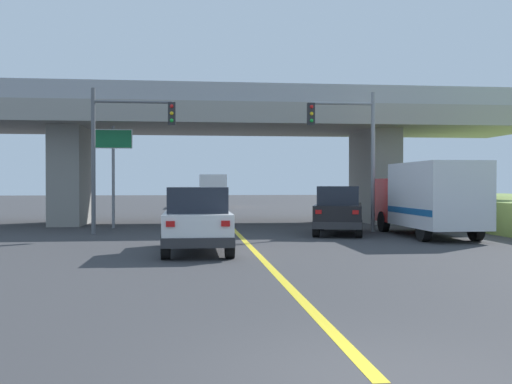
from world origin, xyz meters
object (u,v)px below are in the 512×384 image
at_px(box_truck, 429,198).
at_px(traffic_signal_nearside, 352,142).
at_px(suv_crossing, 339,210).
at_px(traffic_signal_farside, 120,140).
at_px(highway_sign, 113,152).
at_px(suv_lead, 197,219).
at_px(semi_truck_distant, 212,190).

height_order(box_truck, traffic_signal_nearside, traffic_signal_nearside).
height_order(suv_crossing, traffic_signal_farside, traffic_signal_farside).
bearing_deg(suv_crossing, box_truck, -11.26).
distance_m(suv_crossing, traffic_signal_nearside, 3.26).
bearing_deg(box_truck, highway_sign, 155.10).
distance_m(suv_lead, suv_crossing, 8.56).
bearing_deg(traffic_signal_nearside, semi_truck_distant, 99.81).
distance_m(box_truck, traffic_signal_farside, 12.94).
height_order(traffic_signal_nearside, highway_sign, traffic_signal_nearside).
bearing_deg(highway_sign, semi_truck_distant, 77.67).
bearing_deg(suv_lead, semi_truck_distant, 87.14).
relative_size(suv_lead, box_truck, 0.70).
relative_size(box_truck, semi_truck_distant, 0.97).
relative_size(highway_sign, semi_truck_distant, 0.70).
height_order(suv_crossing, highway_sign, highway_sign).
relative_size(box_truck, traffic_signal_farside, 1.10).
relative_size(box_truck, traffic_signal_nearside, 1.10).
relative_size(suv_crossing, traffic_signal_nearside, 0.82).
xyz_separation_m(box_truck, highway_sign, (-13.15, 6.11, 2.07)).
xyz_separation_m(suv_crossing, traffic_signal_farside, (-9.16, 1.01, 2.96)).
bearing_deg(semi_truck_distant, traffic_signal_nearside, -80.19).
bearing_deg(suv_lead, traffic_signal_nearside, 46.04).
bearing_deg(suv_crossing, highway_sign, 171.86).
bearing_deg(suv_crossing, suv_lead, -118.78).
bearing_deg(suv_lead, suv_crossing, 45.25).
bearing_deg(traffic_signal_nearside, suv_crossing, -129.00).
relative_size(suv_lead, semi_truck_distant, 0.68).
bearing_deg(traffic_signal_farside, traffic_signal_nearside, 0.33).
distance_m(traffic_signal_farside, semi_truck_distant, 29.90).
bearing_deg(semi_truck_distant, highway_sign, -102.33).
relative_size(suv_lead, suv_crossing, 0.94).
xyz_separation_m(traffic_signal_nearside, highway_sign, (-10.75, 3.35, -0.34)).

